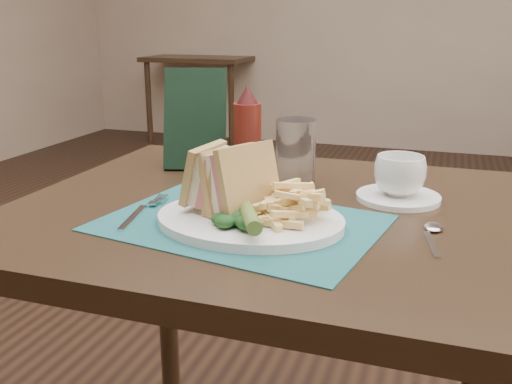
% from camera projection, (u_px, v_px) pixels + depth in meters
% --- Properties ---
extents(wall_back, '(6.00, 0.00, 6.00)m').
position_uv_depth(wall_back, '(410.00, 150.00, 4.85)').
color(wall_back, tan).
rests_on(wall_back, ground).
extents(table_bg_left, '(0.90, 0.75, 0.75)m').
position_uv_depth(table_bg_left, '(204.00, 98.00, 5.18)').
color(table_bg_left, black).
rests_on(table_bg_left, ground).
extents(placemat, '(0.47, 0.37, 0.00)m').
position_uv_depth(placemat, '(241.00, 223.00, 0.91)').
color(placemat, '#1A5153').
rests_on(placemat, table_main).
extents(plate, '(0.30, 0.24, 0.01)m').
position_uv_depth(plate, '(250.00, 220.00, 0.90)').
color(plate, white).
rests_on(plate, placemat).
extents(sandwich_half_a, '(0.09, 0.11, 0.10)m').
position_uv_depth(sandwich_half_a, '(203.00, 175.00, 0.93)').
color(sandwich_half_a, tan).
rests_on(sandwich_half_a, plate).
extents(sandwich_half_b, '(0.12, 0.14, 0.11)m').
position_uv_depth(sandwich_half_b, '(231.00, 176.00, 0.91)').
color(sandwich_half_b, tan).
rests_on(sandwich_half_b, plate).
extents(kale_garnish, '(0.11, 0.08, 0.03)m').
position_uv_depth(kale_garnish, '(238.00, 219.00, 0.84)').
color(kale_garnish, '#133514').
rests_on(kale_garnish, plate).
extents(pickle_spear, '(0.07, 0.12, 0.03)m').
position_uv_depth(pickle_spear, '(249.00, 216.00, 0.83)').
color(pickle_spear, '#4B6A28').
rests_on(pickle_spear, plate).
extents(fries_pile, '(0.18, 0.20, 0.06)m').
position_uv_depth(fries_pile, '(291.00, 198.00, 0.88)').
color(fries_pile, '#FDD47E').
rests_on(fries_pile, plate).
extents(fork, '(0.07, 0.17, 0.01)m').
position_uv_depth(fork, '(142.00, 209.00, 0.95)').
color(fork, silver).
rests_on(fork, placemat).
extents(spoon, '(0.06, 0.15, 0.01)m').
position_uv_depth(spoon, '(432.00, 236.00, 0.84)').
color(spoon, silver).
rests_on(spoon, table_main).
extents(saucer, '(0.15, 0.15, 0.01)m').
position_uv_depth(saucer, '(398.00, 197.00, 1.03)').
color(saucer, white).
rests_on(saucer, table_main).
extents(coffee_cup, '(0.13, 0.13, 0.07)m').
position_uv_depth(coffee_cup, '(400.00, 175.00, 1.02)').
color(coffee_cup, white).
rests_on(coffee_cup, saucer).
extents(drinking_glass, '(0.10, 0.10, 0.13)m').
position_uv_depth(drinking_glass, '(296.00, 153.00, 1.11)').
color(drinking_glass, white).
rests_on(drinking_glass, table_main).
extents(ketchup_bottle, '(0.08, 0.08, 0.19)m').
position_uv_depth(ketchup_bottle, '(247.00, 131.00, 1.17)').
color(ketchup_bottle, '#58160F').
rests_on(ketchup_bottle, table_main).
extents(check_presenter, '(0.15, 0.12, 0.21)m').
position_uv_depth(check_presenter, '(195.00, 119.00, 1.23)').
color(check_presenter, black).
rests_on(check_presenter, table_main).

